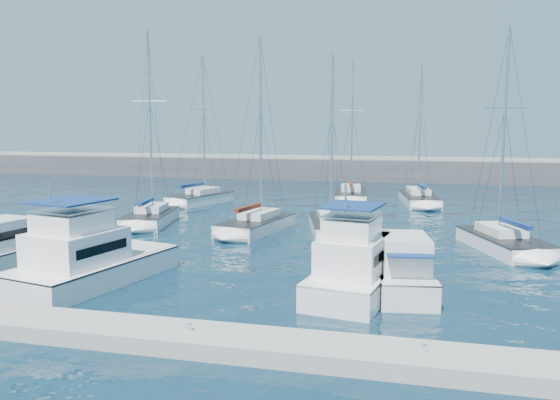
% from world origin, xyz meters
% --- Properties ---
extents(ground, '(220.00, 220.00, 0.00)m').
position_xyz_m(ground, '(0.00, 0.00, 0.00)').
color(ground, black).
rests_on(ground, ground).
extents(breakwater, '(160.00, 6.00, 4.45)m').
position_xyz_m(breakwater, '(0.00, 52.00, 1.05)').
color(breakwater, '#424244').
rests_on(breakwater, ground).
extents(dock, '(40.00, 2.20, 0.60)m').
position_xyz_m(dock, '(0.00, -11.00, 0.30)').
color(dock, gray).
rests_on(dock, ground).
extents(dock_cleat_centre, '(0.16, 0.16, 0.25)m').
position_xyz_m(dock_cleat_centre, '(0.00, -11.00, 0.72)').
color(dock_cleat_centre, silver).
rests_on(dock_cleat_centre, dock).
extents(dock_cleat_near_stbd, '(0.16, 0.16, 0.25)m').
position_xyz_m(dock_cleat_near_stbd, '(8.00, -11.00, 0.72)').
color(dock_cleat_near_stbd, silver).
rests_on(dock_cleat_near_stbd, dock).
extents(motor_yacht_port_outer, '(3.70, 6.74, 3.20)m').
position_xyz_m(motor_yacht_port_outer, '(-13.90, -3.27, 0.94)').
color(motor_yacht_port_outer, silver).
rests_on(motor_yacht_port_outer, ground).
extents(motor_yacht_port_inner, '(5.69, 9.28, 4.69)m').
position_xyz_m(motor_yacht_port_inner, '(-7.92, -4.95, 1.13)').
color(motor_yacht_port_inner, white).
rests_on(motor_yacht_port_inner, ground).
extents(motor_yacht_stbd_inner, '(4.47, 8.27, 4.69)m').
position_xyz_m(motor_yacht_stbd_inner, '(5.07, -3.46, 1.13)').
color(motor_yacht_stbd_inner, white).
rests_on(motor_yacht_stbd_inner, ground).
extents(motor_yacht_stbd_outer, '(3.40, 6.85, 3.20)m').
position_xyz_m(motor_yacht_stbd_outer, '(7.15, -2.62, 0.94)').
color(motor_yacht_stbd_outer, silver).
rests_on(motor_yacht_stbd_outer, ground).
extents(sailboat_mid_a, '(4.31, 7.49, 15.57)m').
position_xyz_m(sailboat_mid_a, '(-12.69, 11.18, 0.55)').
color(sailboat_mid_a, white).
rests_on(sailboat_mid_a, ground).
extents(sailboat_mid_b, '(4.56, 7.96, 14.53)m').
position_xyz_m(sailboat_mid_b, '(-3.59, 10.09, 0.53)').
color(sailboat_mid_b, silver).
rests_on(sailboat_mid_b, ground).
extents(sailboat_mid_c, '(4.67, 7.95, 13.31)m').
position_xyz_m(sailboat_mid_c, '(1.85, 11.13, 0.52)').
color(sailboat_mid_c, white).
rests_on(sailboat_mid_c, ground).
extents(sailboat_mid_e, '(5.33, 8.04, 14.14)m').
position_xyz_m(sailboat_mid_e, '(13.18, 7.70, 0.52)').
color(sailboat_mid_e, white).
rests_on(sailboat_mid_e, ground).
extents(sailboat_back_a, '(5.30, 8.02, 15.13)m').
position_xyz_m(sailboat_back_a, '(-13.29, 23.32, 0.54)').
color(sailboat_back_a, white).
rests_on(sailboat_back_a, ground).
extents(sailboat_back_b, '(4.07, 8.69, 15.07)m').
position_xyz_m(sailboat_back_b, '(1.27, 29.33, 0.52)').
color(sailboat_back_b, silver).
rests_on(sailboat_back_b, ground).
extents(sailboat_back_c, '(4.30, 9.22, 14.47)m').
position_xyz_m(sailboat_back_c, '(8.26, 28.20, 0.51)').
color(sailboat_back_c, white).
rests_on(sailboat_back_c, ground).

